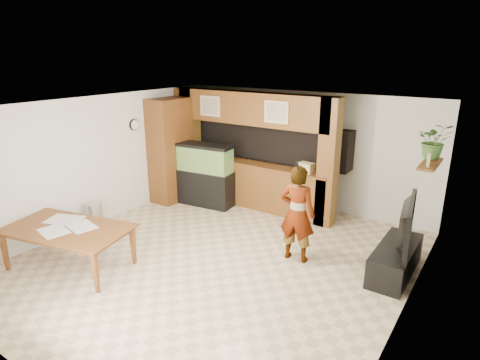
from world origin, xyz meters
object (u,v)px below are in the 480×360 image
Objects in this scene: dining_table at (68,248)px; person at (297,214)px; pantry_cabinet at (171,150)px; aquarium at (205,176)px; television at (400,224)px.

person is at bearing 25.64° from dining_table.
pantry_cabinet is 1.68× the size of aquarium.
television is 0.80× the size of person.
pantry_cabinet reaches higher than aquarium.
pantry_cabinet is 3.60m from dining_table.
television reaches higher than dining_table.
pantry_cabinet reaches higher than television.
dining_table is (0.88, -3.39, -0.85)m from pantry_cabinet.
pantry_cabinet is 1.05m from aquarium.
dining_table is (-0.02, -3.54, -0.35)m from aquarium.
aquarium is 0.72× the size of dining_table.
person is (3.82, -1.02, -0.37)m from pantry_cabinet.
television is at bearing -16.00° from aquarium.
person is (-1.53, -0.46, -0.03)m from television.
aquarium is 4.50m from television.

